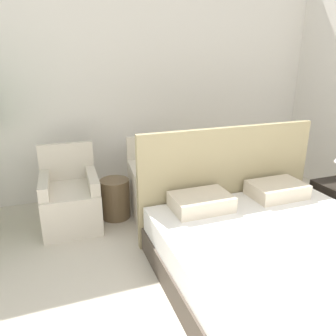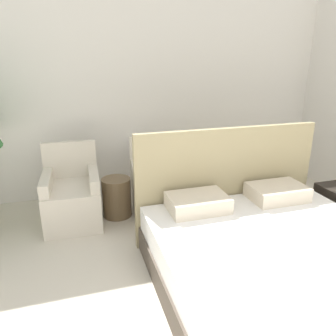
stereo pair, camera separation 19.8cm
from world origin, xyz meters
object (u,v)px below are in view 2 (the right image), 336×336
Objects in this scene: bed at (275,259)px; armchair_near_window_right at (158,189)px; armchair_near_window_left at (73,199)px; side_table at (117,197)px.

armchair_near_window_right is (-0.53, 1.60, 0.02)m from bed.
armchair_near_window_right is at bearing 2.19° from armchair_near_window_left.
side_table is at bearing 4.10° from armchair_near_window_left.
bed is at bearing -65.69° from armchair_near_window_right.
armchair_near_window_left is at bearing -178.10° from side_table.
armchair_near_window_right reaches higher than side_table.
bed is 4.30× the size of side_table.
bed is at bearing -57.79° from side_table.
armchair_near_window_left is 0.49m from side_table.
side_table is (0.49, 0.02, -0.05)m from armchair_near_window_left.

